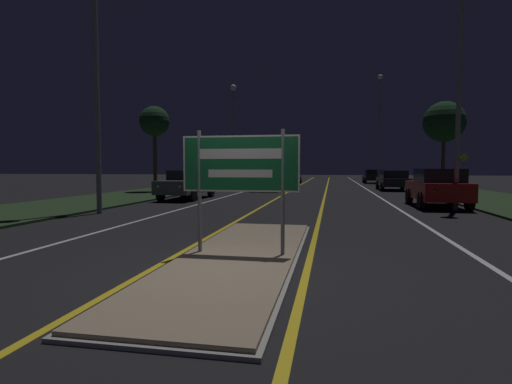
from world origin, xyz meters
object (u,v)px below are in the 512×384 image
streetlight_left_far (233,121)px  car_receding_2 (373,176)px  car_receding_1 (393,180)px  car_approaching_2 (291,176)px  car_approaching_1 (270,179)px  warning_sign (464,168)px  streetlight_right_near (460,50)px  car_approaching_0 (188,184)px  car_receding_0 (437,187)px  highway_sign (240,168)px  streetlight_right_far (379,119)px

streetlight_left_far → car_receding_2: streetlight_left_far is taller
car_receding_1 → car_approaching_2: car_approaching_2 is taller
car_approaching_1 → car_approaching_2: 12.04m
streetlight_left_far → warning_sign: bearing=-16.1°
streetlight_right_near → car_approaching_0: streetlight_right_near is taller
car_approaching_0 → car_receding_2: bearing=63.4°
car_approaching_0 → streetlight_left_far: bearing=94.0°
car_receding_0 → warning_sign: warning_sign is taller
streetlight_right_near → car_approaching_1: 15.43m
car_receding_2 → streetlight_right_near: bearing=-89.2°
streetlight_right_near → car_approaching_2: 25.60m
warning_sign → car_receding_2: bearing=106.8°
car_receding_2 → car_approaching_0: 25.88m
car_receding_2 → highway_sign: bearing=-99.3°
highway_sign → car_receding_0: (5.87, 10.49, -0.80)m
car_receding_0 → car_approaching_2: car_receding_0 is taller
highway_sign → streetlight_left_far: 27.58m
streetlight_left_far → car_approaching_2: (4.30, 6.33, -4.83)m
car_receding_0 → car_receding_1: (0.04, 12.32, -0.08)m
car_approaching_1 → warning_sign: 12.91m
warning_sign → car_approaching_0: bearing=-151.0°
car_approaching_0 → warning_sign: warning_sign is taller
car_approaching_1 → car_approaching_2: car_approaching_1 is taller
car_receding_0 → car_receding_2: bearing=90.0°
car_receding_2 → car_approaching_0: car_approaching_0 is taller
streetlight_right_far → streetlight_right_near: bearing=-89.7°
highway_sign → car_approaching_1: size_ratio=0.53×
streetlight_right_far → car_approaching_2: size_ratio=2.56×
car_receding_2 → car_receding_0: bearing=-90.0°
car_approaching_0 → car_approaching_1: (3.06, 8.01, 0.02)m
streetlight_right_near → car_receding_1: size_ratio=2.00×
streetlight_right_near → car_approaching_0: size_ratio=1.86×
car_approaching_0 → warning_sign: 18.23m
streetlight_left_far → car_approaching_0: size_ratio=1.79×
car_receding_0 → streetlight_right_far: bearing=89.4°
highway_sign → streetlight_left_far: streetlight_left_far is taller
highway_sign → car_receding_0: size_ratio=0.54×
car_approaching_1 → warning_sign: bearing=3.7°
streetlight_left_far → warning_sign: 18.01m
highway_sign → car_receding_2: highway_sign is taller
streetlight_right_far → car_approaching_0: (-11.87, -21.03, -5.53)m
streetlight_right_near → car_approaching_0: (-11.97, 3.48, -5.18)m
car_approaching_1 → warning_sign: warning_sign is taller
streetlight_right_near → car_approaching_0: 13.50m
car_receding_0 → car_approaching_1: bearing=129.8°
streetlight_right_far → car_approaching_0: 24.77m
streetlight_right_far → highway_sign: bearing=-100.3°
car_receding_0 → car_approaching_1: 13.36m
car_receding_0 → warning_sign: size_ratio=1.61×
car_receding_0 → car_receding_2: (-0.01, 25.39, -0.08)m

